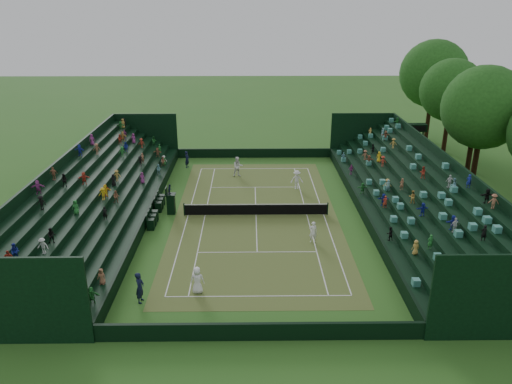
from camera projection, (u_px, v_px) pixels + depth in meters
ground at (256, 215)px, 40.33m from camera, size 160.00×160.00×0.00m
court_surface at (256, 215)px, 40.33m from camera, size 12.97×26.77×0.01m
perimeter_wall_north at (254, 153)px, 54.98m from camera, size 17.17×0.20×1.00m
perimeter_wall_south at (260, 332)px, 25.32m from camera, size 17.17×0.20×1.00m
perimeter_wall_east at (361, 209)px, 40.25m from camera, size 0.20×31.77×1.00m
perimeter_wall_west at (151, 210)px, 40.05m from camera, size 0.20×31.77×1.00m
north_grandstand at (414, 197)px, 39.92m from camera, size 6.60×32.00×4.90m
south_grandstand at (97, 198)px, 39.63m from camera, size 6.60×32.00×4.90m
tennis_net at (256, 209)px, 40.14m from camera, size 11.67×0.10×1.06m
scoreboard_tower at (417, 129)px, 54.34m from camera, size 2.00×1.00×3.70m
tree_row at (483, 102)px, 48.01m from camera, size 12.21×36.63×12.11m
umpire_chair at (171, 201)px, 40.26m from camera, size 0.81×0.81×2.53m
courtside_chairs at (156, 211)px, 39.97m from camera, size 0.56×5.53×1.22m
player_near_west at (197, 280)px, 29.33m from camera, size 0.82×0.54×1.68m
player_near_east at (313, 232)px, 35.56m from camera, size 0.62×0.45×1.59m
player_far_west at (238, 167)px, 48.89m from camera, size 1.13×0.98×1.99m
player_far_east at (297, 180)px, 45.65m from camera, size 1.18×0.72×1.78m
line_judge_north at (187, 159)px, 51.57m from camera, size 0.60×0.73×1.73m
line_judge_south at (140, 287)px, 28.39m from camera, size 0.53×0.74×1.88m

